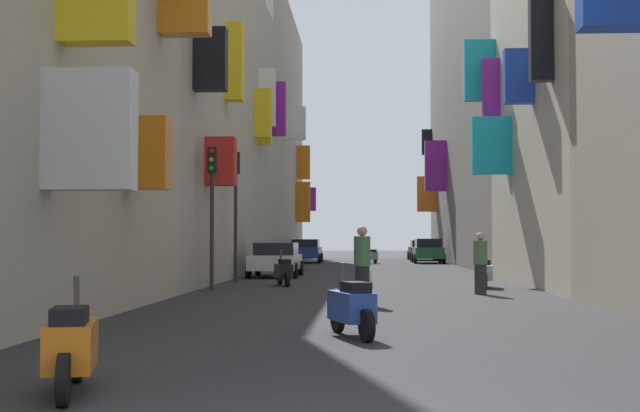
# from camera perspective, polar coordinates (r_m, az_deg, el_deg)

# --- Properties ---
(ground_plane) EXTENTS (140.00, 140.00, 0.00)m
(ground_plane) POSITION_cam_1_polar(r_m,az_deg,el_deg) (34.80, 3.26, -4.72)
(ground_plane) COLOR #2D2D30
(building_left_mid_a) EXTENTS (7.21, 6.46, 13.03)m
(building_left_mid_a) POSITION_cam_1_polar(r_m,az_deg,el_deg) (20.77, -19.79, 11.85)
(building_left_mid_a) COLOR #BCB29E
(building_left_mid_a) RESTS_ON ground
(building_left_mid_c) EXTENTS (7.13, 16.79, 13.19)m
(building_left_mid_c) POSITION_cam_1_polar(r_m,az_deg,el_deg) (36.88, -9.34, 5.72)
(building_left_mid_c) COLOR #BCB29E
(building_left_mid_c) RESTS_ON ground
(building_left_far) EXTENTS (7.37, 20.72, 16.78)m
(building_left_far) POSITION_cam_1_polar(r_m,az_deg,el_deg) (55.42, -5.13, 4.89)
(building_left_far) COLOR #B2A899
(building_left_far) RESTS_ON ground
(building_right_mid_b) EXTENTS (7.38, 31.05, 21.81)m
(building_right_mid_b) POSITION_cam_1_polar(r_m,az_deg,el_deg) (50.79, 12.36, 8.47)
(building_right_mid_b) COLOR slate
(building_right_mid_b) RESTS_ON ground
(parked_car_blue) EXTENTS (2.02, 4.09, 1.47)m
(parked_car_blue) POSITION_cam_1_polar(r_m,az_deg,el_deg) (51.96, -0.99, -3.05)
(parked_car_blue) COLOR navy
(parked_car_blue) RESTS_ON ground
(parked_car_white) EXTENTS (1.95, 4.20, 1.34)m
(parked_car_white) POSITION_cam_1_polar(r_m,az_deg,el_deg) (32.93, -3.04, -3.61)
(parked_car_white) COLOR white
(parked_car_white) RESTS_ON ground
(parked_car_green) EXTENTS (1.90, 3.92, 1.50)m
(parked_car_green) POSITION_cam_1_polar(r_m,az_deg,el_deg) (51.74, 7.40, -3.03)
(parked_car_green) COLOR #236638
(parked_car_green) RESTS_ON ground
(parked_car_black) EXTENTS (2.02, 4.41, 1.39)m
(parked_car_black) POSITION_cam_1_polar(r_m,az_deg,el_deg) (58.70, 7.05, -2.98)
(parked_car_black) COLOR black
(parked_car_black) RESTS_ON ground
(scooter_white) EXTENTS (0.59, 1.94, 1.13)m
(scooter_white) POSITION_cam_1_polar(r_m,az_deg,el_deg) (26.00, 11.25, -4.49)
(scooter_white) COLOR silver
(scooter_white) RESTS_ON ground
(scooter_orange) EXTENTS (0.69, 1.77, 1.13)m
(scooter_orange) POSITION_cam_1_polar(r_m,az_deg,el_deg) (8.51, -16.67, -9.15)
(scooter_orange) COLOR orange
(scooter_orange) RESTS_ON ground
(scooter_silver) EXTENTS (0.78, 1.74, 1.13)m
(scooter_silver) POSITION_cam_1_polar(r_m,az_deg,el_deg) (50.38, 3.56, -3.43)
(scooter_silver) COLOR #ADADB2
(scooter_silver) RESTS_ON ground
(scooter_black) EXTENTS (0.71, 1.75, 1.13)m
(scooter_black) POSITION_cam_1_polar(r_m,az_deg,el_deg) (26.60, -2.51, -4.48)
(scooter_black) COLOR black
(scooter_black) RESTS_ON ground
(scooter_blue) EXTENTS (0.78, 1.75, 1.13)m
(scooter_blue) POSITION_cam_1_polar(r_m,az_deg,el_deg) (12.77, 2.18, -6.91)
(scooter_blue) COLOR #2D4CAD
(scooter_blue) RESTS_ON ground
(scooter_green) EXTENTS (0.45, 1.93, 1.13)m
(scooter_green) POSITION_cam_1_polar(r_m,az_deg,el_deg) (55.70, 3.11, -3.32)
(scooter_green) COLOR #287F3D
(scooter_green) RESTS_ON ground
(pedestrian_crossing) EXTENTS (0.48, 0.48, 1.79)m
(pedestrian_crossing) POSITION_cam_1_polar(r_m,az_deg,el_deg) (19.10, 2.90, -4.05)
(pedestrian_crossing) COLOR #252525
(pedestrian_crossing) RESTS_ON ground
(pedestrian_near_left) EXTENTS (0.53, 0.53, 1.67)m
(pedestrian_near_left) POSITION_cam_1_polar(r_m,az_deg,el_deg) (22.92, 10.92, -3.88)
(pedestrian_near_left) COLOR #2D2D2D
(pedestrian_near_left) RESTS_ON ground
(traffic_light_near_corner) EXTENTS (0.26, 0.34, 4.18)m
(traffic_light_near_corner) POSITION_cam_1_polar(r_m,az_deg,el_deg) (24.57, -7.41, 0.92)
(traffic_light_near_corner) COLOR #2D2D2D
(traffic_light_near_corner) RESTS_ON ground
(traffic_light_far_corner) EXTENTS (0.26, 0.34, 4.49)m
(traffic_light_far_corner) POSITION_cam_1_polar(r_m,az_deg,el_deg) (28.85, -5.80, 0.83)
(traffic_light_far_corner) COLOR #2D2D2D
(traffic_light_far_corner) RESTS_ON ground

